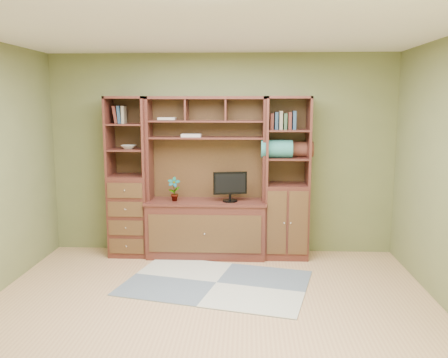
# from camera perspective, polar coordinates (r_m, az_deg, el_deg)

# --- Properties ---
(room) EXTENTS (4.60, 4.10, 2.64)m
(room) POSITION_cam_1_polar(r_m,az_deg,el_deg) (4.25, -1.83, 0.10)
(room) COLOR tan
(room) RESTS_ON ground
(center_hutch) EXTENTS (1.54, 0.53, 2.05)m
(center_hutch) POSITION_cam_1_polar(r_m,az_deg,el_deg) (6.02, -2.18, 0.12)
(center_hutch) COLOR #4F221B
(center_hutch) RESTS_ON ground
(left_tower) EXTENTS (0.50, 0.45, 2.05)m
(left_tower) POSITION_cam_1_polar(r_m,az_deg,el_deg) (6.23, -11.35, 0.25)
(left_tower) COLOR #4F221B
(left_tower) RESTS_ON ground
(right_tower) EXTENTS (0.55, 0.45, 2.05)m
(right_tower) POSITION_cam_1_polar(r_m,az_deg,el_deg) (6.05, 7.57, 0.10)
(right_tower) COLOR #4F221B
(right_tower) RESTS_ON ground
(rug) EXTENTS (2.20, 1.72, 0.01)m
(rug) POSITION_cam_1_polar(r_m,az_deg,el_deg) (5.35, -0.92, -12.38)
(rug) COLOR #969B9B
(rug) RESTS_ON ground
(monitor) EXTENTS (0.46, 0.27, 0.53)m
(monitor) POSITION_cam_1_polar(r_m,az_deg,el_deg) (5.97, 0.74, -0.26)
(monitor) COLOR black
(monitor) RESTS_ON center_hutch
(orchid) EXTENTS (0.16, 0.11, 0.31)m
(orchid) POSITION_cam_1_polar(r_m,az_deg,el_deg) (6.06, -6.04, -1.22)
(orchid) COLOR #9C4835
(orchid) RESTS_ON center_hutch
(magazines) EXTENTS (0.25, 0.18, 0.04)m
(magazines) POSITION_cam_1_polar(r_m,az_deg,el_deg) (6.07, -3.93, 5.27)
(magazines) COLOR beige
(magazines) RESTS_ON center_hutch
(bowl) EXTENTS (0.19, 0.19, 0.05)m
(bowl) POSITION_cam_1_polar(r_m,az_deg,el_deg) (6.18, -11.39, 3.81)
(bowl) COLOR silver
(bowl) RESTS_ON left_tower
(blanket_teal) EXTENTS (0.39, 0.22, 0.22)m
(blanket_teal) POSITION_cam_1_polar(r_m,az_deg,el_deg) (5.95, 6.35, 3.63)
(blanket_teal) COLOR teal
(blanket_teal) RESTS_ON right_tower
(blanket_red) EXTENTS (0.35, 0.19, 0.19)m
(blanket_red) POSITION_cam_1_polar(r_m,az_deg,el_deg) (6.10, 9.05, 3.57)
(blanket_red) COLOR brown
(blanket_red) RESTS_ON right_tower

